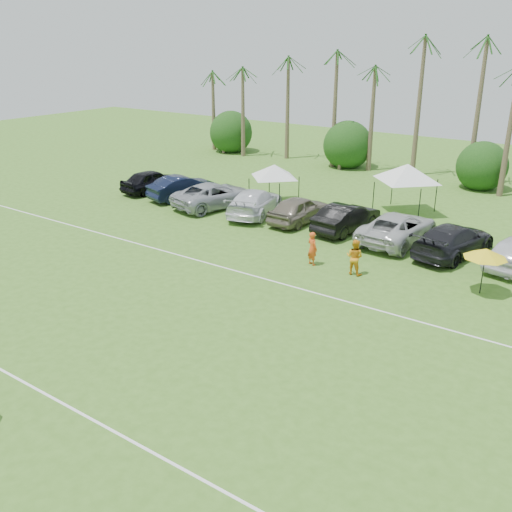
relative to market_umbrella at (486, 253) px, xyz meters
The scene contains 24 objects.
field_lines 15.50m from the market_umbrella, 137.86° to the right, with size 80.00×12.10×0.01m.
palm_tree_0 39.16m from the market_umbrella, 149.50° to the left, with size 2.40×2.40×8.90m.
palm_tree_1 35.15m from the market_umbrella, 145.29° to the left, with size 2.40×2.40×9.90m.
palm_tree_2 31.43m from the market_umbrella, 139.94° to the left, with size 2.40×2.40×10.90m.
palm_tree_3 28.81m from the market_umbrella, 134.60° to the left, with size 2.40×2.40×11.90m.
palm_tree_4 25.60m from the market_umbrella, 128.06° to the left, with size 2.40×2.40×8.90m.
palm_tree_5 23.63m from the market_umbrella, 120.10° to the left, with size 2.40×2.40×9.90m.
palm_tree_6 22.25m from the market_umbrella, 110.62° to the left, with size 2.40×2.40×10.90m.
bush_tree_0 36.77m from the market_umbrella, 145.78° to the left, with size 4.00×4.00×4.00m.
bush_tree_1 27.03m from the market_umbrella, 130.09° to the left, with size 4.00×4.00×4.00m.
bush_tree_2 21.37m from the market_umbrella, 104.65° to the left, with size 4.00×4.00×4.00m.
sideline_player_a 8.22m from the market_umbrella, behind, with size 0.64×0.42×1.76m, color #E64F19.
sideline_player_b 5.95m from the market_umbrella, 167.43° to the right, with size 0.87×0.68×1.79m, color orange.
canopy_tent_left 17.72m from the market_umbrella, 155.61° to the left, with size 3.92×3.92×3.17m.
canopy_tent_right 12.79m from the market_umbrella, 127.09° to the left, with size 4.74×4.74×3.84m.
market_umbrella is the anchor object (origin of this frame).
parked_car_0 25.74m from the market_umbrella, 169.76° to the left, with size 1.99×4.96×1.69m, color black.
parked_car_1 22.52m from the market_umbrella, 168.74° to the left, with size 1.79×5.13×1.69m, color black.
parked_car_2 19.27m from the market_umbrella, 167.92° to the left, with size 2.80×6.08×1.69m, color #A1A4AA.
parked_car_3 16.16m from the market_umbrella, 164.98° to the left, with size 2.37×5.82×1.69m, color white.
parked_car_4 13.14m from the market_umbrella, 160.29° to the left, with size 1.99×4.96×1.69m, color #796F5D.
parked_car_5 10.21m from the market_umbrella, 153.45° to the left, with size 1.79×5.13×1.69m, color black.
parked_car_6 7.42m from the market_umbrella, 142.73° to the left, with size 2.80×6.08×1.69m, color #BCBCBC.
parked_car_7 5.03m from the market_umbrella, 121.87° to the left, with size 2.37×5.82×1.69m, color black.
Camera 1 is at (16.72, -6.90, 10.90)m, focal length 40.00 mm.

